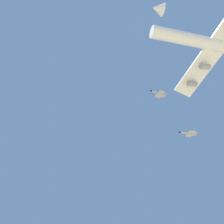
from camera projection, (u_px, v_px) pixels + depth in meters
carrier_jet at (215, 46)px, 99.74m from camera, size 62.72×61.86×23.84m
chase_jet_lead at (188, 133)px, 139.85m from camera, size 10.21×14.57×4.00m
chase_jet_left_wing at (158, 93)px, 149.93m from camera, size 12.70×12.96×4.00m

